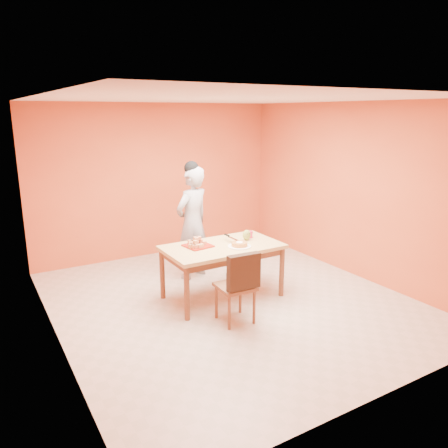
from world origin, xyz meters
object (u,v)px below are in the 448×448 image
red_dinner_plate (198,244)px  egg_ornament (247,235)px  magenta_glass (250,234)px  dining_chair (236,285)px  pastry_platter (198,246)px  checker_tin (249,232)px  sponge_cake (239,244)px  dining_table (222,252)px  person (192,223)px

red_dinner_plate → egg_ornament: (0.70, -0.17, 0.07)m
egg_ornament → magenta_glass: bearing=33.4°
dining_chair → pastry_platter: size_ratio=2.81×
pastry_platter → checker_tin: checker_tin is taller
pastry_platter → sponge_cake: bearing=-32.1°
sponge_cake → red_dinner_plate: bearing=138.9°
dining_table → checker_tin: 0.77m
dining_chair → sponge_cake: 0.76m
dining_table → pastry_platter: size_ratio=4.80×
dining_chair → egg_ornament: size_ratio=6.19×
egg_ornament → checker_tin: egg_ornament is taller
egg_ornament → dining_table: bearing=-174.7°
dining_table → magenta_glass: 0.57m
dining_table → red_dinner_plate: 0.36m
dining_chair → red_dinner_plate: (-0.04, 0.94, 0.28)m
pastry_platter → sponge_cake: 0.57m
checker_tin → magenta_glass: bearing=-121.2°
person → dining_chair: bearing=60.5°
dining_table → sponge_cake: bearing=-46.2°
red_dinner_plate → sponge_cake: (0.44, -0.38, 0.03)m
dining_chair → red_dinner_plate: 0.98m
person → sponge_cake: size_ratio=7.99×
dining_table → dining_chair: (-0.24, -0.73, -0.18)m
pastry_platter → dining_chair: bearing=-85.0°
dining_table → red_dinner_plate: bearing=142.5°
person → red_dinner_plate: person is taller
red_dinner_plate → magenta_glass: (0.81, -0.09, 0.04)m
dining_chair → egg_ornament: (0.66, 0.78, 0.35)m
person → egg_ornament: bearing=94.5°
sponge_cake → magenta_glass: bearing=38.1°
egg_ornament → person: bearing=115.4°
pastry_platter → magenta_glass: (0.85, -0.01, 0.04)m
person → pastry_platter: person is taller
person → checker_tin: 0.89m
red_dinner_plate → pastry_platter: bearing=-116.1°
pastry_platter → sponge_cake: (0.48, -0.30, 0.03)m
egg_ornament → checker_tin: (0.25, 0.31, -0.06)m
dining_chair → checker_tin: (0.92, 1.08, 0.29)m
pastry_platter → sponge_cake: sponge_cake is taller
sponge_cake → egg_ornament: 0.34m
checker_tin → dining_table: bearing=-152.8°
dining_chair → magenta_glass: dining_chair is taller
dining_table → magenta_glass: size_ratio=16.06×
dining_chair → red_dinner_plate: dining_chair is taller
dining_table → checker_tin: bearing=27.2°
red_dinner_plate → checker_tin: 0.96m
dining_table → dining_chair: bearing=-107.9°
dining_chair → dining_table: bearing=75.4°
red_dinner_plate → sponge_cake: bearing=-41.1°
dining_chair → magenta_glass: size_ratio=9.40×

